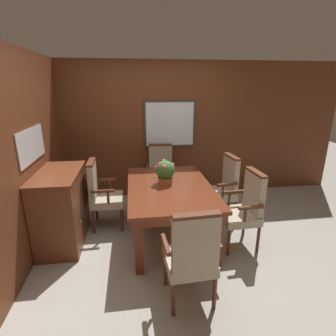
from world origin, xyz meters
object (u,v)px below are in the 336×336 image
object	(u,v)px
sideboard_cabinet	(62,208)
chair_head_near	(192,254)
dining_table	(170,192)
chair_head_far	(161,171)
potted_plant	(165,172)
chair_left_far	(101,192)
chair_right_near	(245,207)
chair_right_far	(223,185)

from	to	relation	value
sideboard_cabinet	chair_head_near	bearing A→B (deg)	-41.55
dining_table	sideboard_cabinet	distance (m)	1.43
dining_table	chair_head_far	world-z (taller)	chair_head_far
potted_plant	dining_table	bearing A→B (deg)	-65.79
chair_head_near	potted_plant	bearing A→B (deg)	-89.82
dining_table	chair_left_far	size ratio (longest dim) A/B	1.67
dining_table	chair_head_far	size ratio (longest dim) A/B	1.67
chair_right_near	chair_left_far	distance (m)	2.01
chair_right_far	sideboard_cabinet	bearing A→B (deg)	-86.12
chair_head_near	sideboard_cabinet	bearing A→B (deg)	-44.42
dining_table	chair_head_near	world-z (taller)	chair_head_near
chair_right_far	chair_right_near	world-z (taller)	same
chair_head_far	potted_plant	world-z (taller)	potted_plant
chair_head_far	sideboard_cabinet	distance (m)	1.87
potted_plant	sideboard_cabinet	distance (m)	1.44
chair_left_far	chair_right_far	bearing A→B (deg)	-90.61
chair_right_near	chair_head_far	bearing A→B (deg)	-153.08
chair_right_far	chair_head_far	distance (m)	1.23
chair_head_far	potted_plant	xyz separation A→B (m)	(-0.07, -1.14, 0.36)
chair_right_far	chair_head_far	xyz separation A→B (m)	(-0.88, 0.86, 0.00)
chair_right_far	dining_table	bearing A→B (deg)	-71.26
chair_right_far	chair_head_near	bearing A→B (deg)	-32.66
dining_table	sideboard_cabinet	size ratio (longest dim) A/B	1.66
sideboard_cabinet	potted_plant	bearing A→B (deg)	2.28
chair_right_near	potted_plant	distance (m)	1.13
chair_right_near	chair_head_far	world-z (taller)	same
potted_plant	chair_left_far	bearing A→B (deg)	162.88
chair_head_near	chair_head_far	xyz separation A→B (m)	(-0.01, 2.48, 0.00)
dining_table	sideboard_cabinet	bearing A→B (deg)	178.11
dining_table	potted_plant	distance (m)	0.28
chair_right_far	chair_head_far	bearing A→B (deg)	-138.58
potted_plant	sideboard_cabinet	size ratio (longest dim) A/B	0.32
chair_right_far	chair_left_far	size ratio (longest dim) A/B	1.00
chair_head_far	dining_table	bearing A→B (deg)	-85.67
chair_left_far	sideboard_cabinet	xyz separation A→B (m)	(-0.48, -0.33, -0.06)
chair_left_far	sideboard_cabinet	distance (m)	0.58
dining_table	potted_plant	world-z (taller)	potted_plant
dining_table	chair_head_far	bearing A→B (deg)	89.10
chair_head_far	potted_plant	distance (m)	1.20
chair_right_near	sideboard_cabinet	size ratio (longest dim) A/B	0.99
chair_left_far	dining_table	bearing A→B (deg)	-112.57
dining_table	chair_right_near	distance (m)	1.00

